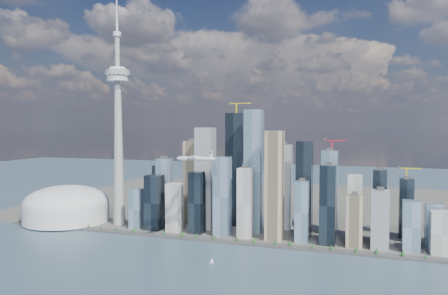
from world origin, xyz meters
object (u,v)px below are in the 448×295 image
(airplane, at_px, (196,158))
(needle_tower, at_px, (118,125))
(dome_stadium, at_px, (67,206))
(sailboat_west, at_px, (212,261))

(airplane, bearing_deg, needle_tower, 146.53)
(needle_tower, xyz_separation_m, dome_stadium, (-140.00, -10.00, -196.40))
(airplane, distance_m, sailboat_west, 198.48)
(needle_tower, height_order, sailboat_west, needle_tower)
(sailboat_west, bearing_deg, airplane, 106.27)
(needle_tower, bearing_deg, dome_stadium, -175.91)
(sailboat_west, bearing_deg, needle_tower, 126.70)
(airplane, bearing_deg, sailboat_west, -61.90)
(airplane, height_order, sailboat_west, airplane)
(dome_stadium, distance_m, sailboat_west, 478.48)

